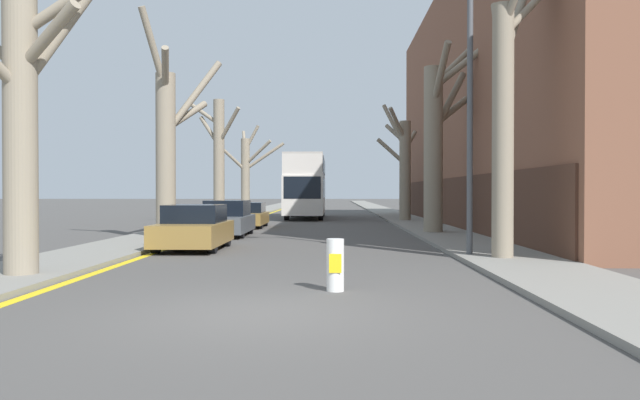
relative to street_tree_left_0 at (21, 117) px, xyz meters
The scene contains 18 objects.
ground_plane 7.13m from the street_tree_left_0, 32.91° to the right, with size 300.00×300.00×0.00m, color #4C4947.
sidewalk_left 46.69m from the street_tree_left_0, 90.48° to the left, with size 2.62×120.00×0.12m, color gray.
sidewalk_right 47.96m from the street_tree_left_0, 76.73° to the left, with size 2.62×120.00×0.12m, color gray.
building_facade_right 26.68m from the street_tree_left_0, 49.26° to the left, with size 10.08×35.80×13.14m.
kerb_line_stripe 46.70m from the street_tree_left_0, 88.65° to the left, with size 0.24×120.00×0.01m, color yellow.
street_tree_left_0 is the anchor object (origin of this frame).
street_tree_left_1 10.48m from the street_tree_left_0, 88.89° to the left, with size 2.61×3.22×8.38m.
street_tree_left_2 21.98m from the street_tree_left_0, 90.03° to the left, with size 3.13×1.68×6.94m.
street_tree_left_3 33.05m from the street_tree_left_0, 89.99° to the left, with size 4.77×3.05×6.70m.
street_tree_right_0 11.43m from the street_tree_left_0, 18.34° to the left, with size 1.95×2.71×8.35m.
street_tree_right_1 17.49m from the street_tree_left_0, 51.93° to the left, with size 3.38×3.76×8.52m.
street_tree_right_2 26.93m from the street_tree_left_0, 66.83° to the left, with size 2.64×2.91×7.17m.
double_decker_bus 30.28m from the street_tree_left_0, 81.44° to the left, with size 2.54×10.12×4.24m.
parked_car_0 7.54m from the street_tree_left_0, 73.35° to the left, with size 1.90×3.97×1.40m.
parked_car_1 13.22m from the street_tree_left_0, 81.02° to the left, with size 1.82×4.38×1.45m.
parked_car_2 19.15m from the street_tree_left_0, 83.88° to the left, with size 1.83×4.05×1.26m.
lamp_post 10.96m from the street_tree_left_0, 23.34° to the left, with size 1.40×0.20×8.62m.
traffic_bollard 7.15m from the street_tree_left_0, 11.77° to the right, with size 0.32×0.33×0.95m.
Camera 1 is at (1.08, -9.19, 1.80)m, focal length 35.00 mm.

